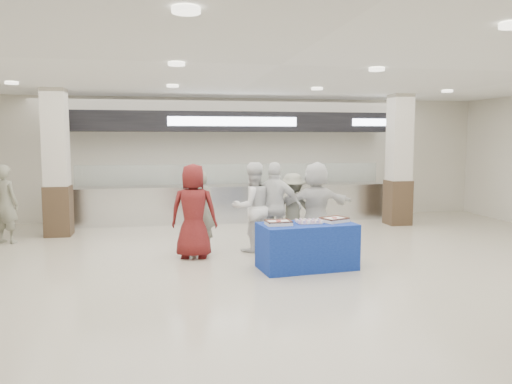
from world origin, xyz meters
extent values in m
plane|color=#BDB6A1|center=(0.00, 0.00, 0.00)|extent=(14.00, 14.00, 0.00)
cube|color=silver|center=(0.00, 5.40, 0.45)|extent=(8.00, 0.80, 0.90)
cube|color=silver|center=(0.00, 5.40, 0.92)|extent=(8.00, 0.85, 0.04)
cube|color=white|center=(0.00, 5.10, 1.25)|extent=(7.60, 0.02, 0.50)
cube|color=black|center=(0.00, 5.40, 2.55)|extent=(8.40, 0.70, 0.50)
cube|color=white|center=(0.00, 5.04, 2.55)|extent=(3.20, 0.03, 0.22)
cube|color=white|center=(3.80, 5.04, 2.55)|extent=(1.40, 0.03, 0.18)
cube|color=#372719|center=(-4.00, 4.20, 0.55)|extent=(0.55, 0.55, 1.10)
cube|color=beige|center=(-4.00, 4.20, 2.15)|extent=(0.50, 0.50, 2.10)
cube|color=#372719|center=(4.00, 4.20, 0.55)|extent=(0.55, 0.55, 1.10)
cube|color=beige|center=(4.00, 4.20, 2.15)|extent=(0.50, 0.50, 2.10)
cube|color=navy|center=(0.58, 0.50, 0.38)|extent=(1.63, 0.95, 0.75)
cube|color=white|center=(0.09, 0.44, 0.78)|extent=(0.41, 0.33, 0.06)
cube|color=#4C2315|center=(0.09, 0.44, 0.82)|extent=(0.41, 0.33, 0.02)
cylinder|color=#AC1D18|center=(0.09, 0.44, 0.82)|extent=(0.09, 0.09, 0.01)
cube|color=white|center=(1.06, 0.56, 0.78)|extent=(0.50, 0.46, 0.06)
cube|color=#4C2315|center=(1.06, 0.56, 0.83)|extent=(0.50, 0.46, 0.02)
cylinder|color=#AC1D18|center=(1.06, 0.56, 0.82)|extent=(0.12, 0.12, 0.01)
cube|color=#ADADB2|center=(0.61, 0.52, 0.76)|extent=(0.37, 0.28, 0.01)
imported|color=maroon|center=(-1.20, 1.58, 0.85)|extent=(0.92, 0.70, 1.69)
imported|color=slate|center=(-1.05, 2.03, 0.77)|extent=(0.62, 0.46, 1.55)
imported|color=white|center=(-0.07, 1.93, 0.84)|extent=(0.97, 0.85, 1.69)
imported|color=white|center=(0.36, 1.88, 0.85)|extent=(1.07, 0.75, 1.69)
imported|color=slate|center=(0.78, 2.21, 0.73)|extent=(1.01, 0.68, 1.45)
imported|color=white|center=(1.18, 1.96, 0.84)|extent=(1.57, 0.51, 1.69)
imported|color=slate|center=(-4.89, 3.58, 0.81)|extent=(0.70, 0.62, 1.61)
camera|label=1|loc=(-1.70, -7.24, 2.13)|focal=35.00mm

